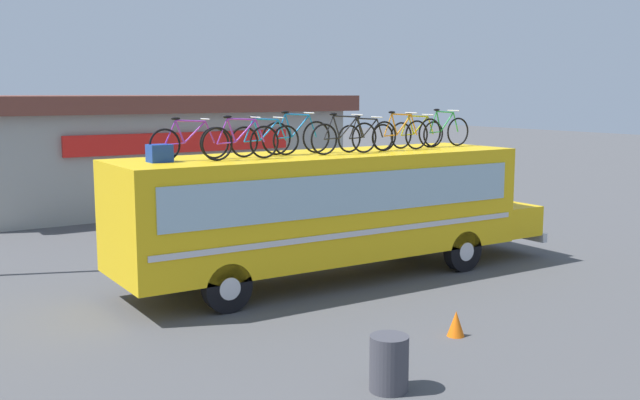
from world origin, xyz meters
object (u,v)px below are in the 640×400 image
(bus, at_px, (331,206))
(trash_bin, at_px, (389,363))
(luggage_bag_1, at_px, (160,153))
(traffic_cone, at_px, (456,324))
(rooftop_bicycle_1, at_px, (190,142))
(rooftop_bicycle_6, at_px, (366,136))
(rooftop_bicycle_8, at_px, (417,133))
(rooftop_bicycle_3, at_px, (265,139))
(rooftop_bicycle_2, at_px, (241,141))
(rooftop_bicycle_7, at_px, (400,134))
(rooftop_bicycle_4, at_px, (296,136))
(rooftop_bicycle_9, at_px, (444,131))
(rooftop_bicycle_5, at_px, (344,137))

(bus, relative_size, trash_bin, 13.41)
(luggage_bag_1, relative_size, traffic_cone, 0.97)
(rooftop_bicycle_1, relative_size, rooftop_bicycle_6, 1.09)
(rooftop_bicycle_6, relative_size, rooftop_bicycle_8, 0.95)
(traffic_cone, bearing_deg, rooftop_bicycle_3, 105.04)
(rooftop_bicycle_2, bearing_deg, trash_bin, -94.42)
(rooftop_bicycle_1, relative_size, rooftop_bicycle_7, 1.03)
(rooftop_bicycle_1, distance_m, rooftop_bicycle_4, 2.63)
(rooftop_bicycle_3, relative_size, trash_bin, 2.05)
(rooftop_bicycle_7, bearing_deg, rooftop_bicycle_4, 171.24)
(rooftop_bicycle_1, xyz_separation_m, trash_bin, (0.50, -6.07, -2.91))
(rooftop_bicycle_3, relative_size, rooftop_bicycle_9, 1.00)
(rooftop_bicycle_1, xyz_separation_m, rooftop_bicycle_4, (2.62, 0.12, 0.03))
(rooftop_bicycle_6, bearing_deg, rooftop_bicycle_9, 5.14)
(rooftop_bicycle_2, relative_size, rooftop_bicycle_5, 0.99)
(rooftop_bicycle_8, xyz_separation_m, traffic_cone, (-3.12, -4.87, -3.09))
(rooftop_bicycle_5, relative_size, trash_bin, 2.17)
(rooftop_bicycle_2, height_order, rooftop_bicycle_4, rooftop_bicycle_4)
(rooftop_bicycle_5, bearing_deg, rooftop_bicycle_8, 11.87)
(luggage_bag_1, height_order, rooftop_bicycle_4, rooftop_bicycle_4)
(rooftop_bicycle_6, bearing_deg, luggage_bag_1, 178.92)
(traffic_cone, bearing_deg, trash_bin, -153.01)
(rooftop_bicycle_4, xyz_separation_m, traffic_cone, (0.39, -4.90, -3.13))
(rooftop_bicycle_5, bearing_deg, rooftop_bicycle_1, 172.69)
(traffic_cone, bearing_deg, rooftop_bicycle_8, 57.35)
(rooftop_bicycle_1, xyz_separation_m, rooftop_bicycle_2, (0.93, -0.47, 0.01))
(rooftop_bicycle_4, xyz_separation_m, rooftop_bicycle_8, (3.52, -0.03, -0.04))
(rooftop_bicycle_2, relative_size, rooftop_bicycle_7, 1.04)
(rooftop_bicycle_2, bearing_deg, rooftop_bicycle_5, 0.44)
(rooftop_bicycle_6, height_order, trash_bin, rooftop_bicycle_6)
(luggage_bag_1, bearing_deg, traffic_cone, -51.79)
(traffic_cone, bearing_deg, rooftop_bicycle_1, 122.26)
(rooftop_bicycle_1, xyz_separation_m, rooftop_bicycle_7, (5.30, -0.29, 0.02))
(luggage_bag_1, height_order, rooftop_bicycle_6, rooftop_bicycle_6)
(rooftop_bicycle_3, distance_m, rooftop_bicycle_7, 3.56)
(rooftop_bicycle_9, bearing_deg, luggage_bag_1, -178.93)
(luggage_bag_1, bearing_deg, rooftop_bicycle_4, 3.46)
(rooftop_bicycle_3, bearing_deg, luggage_bag_1, -178.83)
(bus, relative_size, rooftop_bicycle_6, 6.92)
(rooftop_bicycle_7, bearing_deg, bus, 173.40)
(rooftop_bicycle_8, distance_m, trash_bin, 8.84)
(traffic_cone, bearing_deg, rooftop_bicycle_2, 115.87)
(rooftop_bicycle_1, height_order, rooftop_bicycle_2, rooftop_bicycle_2)
(rooftop_bicycle_4, distance_m, rooftop_bicycle_5, 1.08)
(rooftop_bicycle_4, relative_size, traffic_cone, 3.86)
(rooftop_bicycle_3, xyz_separation_m, rooftop_bicycle_5, (1.80, -0.43, 0.02))
(rooftop_bicycle_1, height_order, rooftop_bicycle_4, rooftop_bicycle_4)
(rooftop_bicycle_4, xyz_separation_m, rooftop_bicycle_9, (4.38, -0.06, -0.00))
(bus, bearing_deg, luggage_bag_1, -179.95)
(rooftop_bicycle_3, bearing_deg, rooftop_bicycle_6, -3.16)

